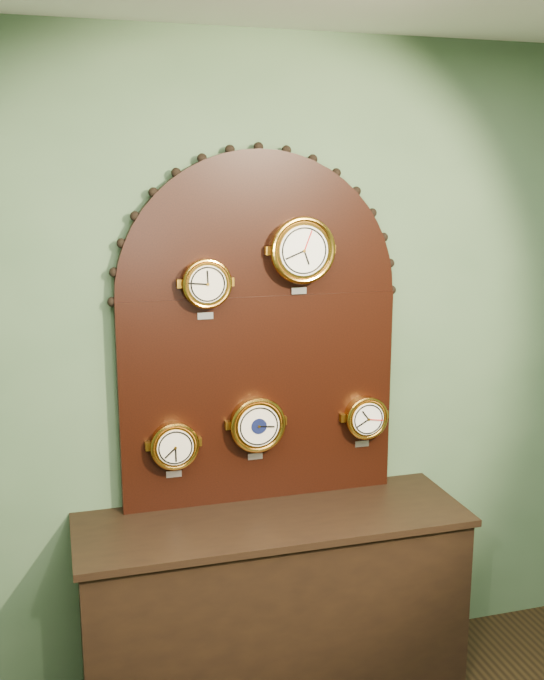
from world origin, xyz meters
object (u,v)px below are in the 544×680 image
object	(u,v)px
arabic_clock	(302,250)
hygrometer	(174,445)
shop_counter	(273,610)
barometer	(257,424)
roman_clock	(206,283)
tide_clock	(365,417)
display_board	(259,320)

from	to	relation	value
arabic_clock	hygrometer	xyz separation A→B (m)	(-0.55, 0.00, -0.79)
shop_counter	barometer	xyz separation A→B (m)	(-0.03, 0.15, 0.79)
roman_clock	arabic_clock	world-z (taller)	arabic_clock
roman_clock	shop_counter	bearing A→B (deg)	-33.06
roman_clock	tide_clock	world-z (taller)	roman_clock
display_board	barometer	size ratio (longest dim) A/B	5.24
shop_counter	arabic_clock	bearing A→B (deg)	42.57
barometer	roman_clock	bearing A→B (deg)	179.69
display_board	hygrometer	distance (m)	0.63
arabic_clock	roman_clock	bearing A→B (deg)	179.74
display_board	arabic_clock	bearing A→B (deg)	-22.26
arabic_clock	tide_clock	world-z (taller)	arabic_clock
roman_clock	display_board	bearing A→B (deg)	15.58
shop_counter	hygrometer	xyz separation A→B (m)	(-0.38, 0.15, 0.73)
display_board	barometer	bearing A→B (deg)	-112.95
barometer	tide_clock	bearing A→B (deg)	0.15
roman_clock	barometer	size ratio (longest dim) A/B	0.87
tide_clock	barometer	bearing A→B (deg)	-179.85
arabic_clock	hygrometer	world-z (taller)	arabic_clock
arabic_clock	shop_counter	bearing A→B (deg)	-137.43
display_board	hygrometer	size ratio (longest dim) A/B	5.98
tide_clock	shop_counter	bearing A→B (deg)	-161.82
arabic_clock	tide_clock	size ratio (longest dim) A/B	1.33
shop_counter	tide_clock	size ratio (longest dim) A/B	6.48
shop_counter	tide_clock	distance (m)	0.92
display_board	hygrometer	xyz separation A→B (m)	(-0.38, -0.07, -0.50)
barometer	arabic_clock	bearing A→B (deg)	-0.22
display_board	hygrometer	world-z (taller)	display_board
roman_clock	barometer	world-z (taller)	roman_clock
roman_clock	arabic_clock	xyz separation A→B (m)	(0.40, -0.00, 0.12)
roman_clock	tide_clock	bearing A→B (deg)	0.02
barometer	tide_clock	size ratio (longest dim) A/B	1.18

